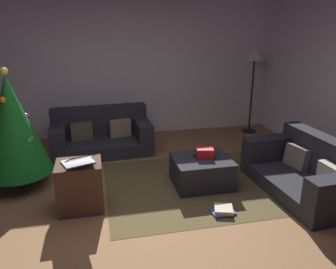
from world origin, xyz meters
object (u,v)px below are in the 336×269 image
object	(u,v)px
couch_left	(101,135)
gift_box	(205,153)
christmas_tree	(12,126)
corner_lamp	(254,60)
laptop	(80,161)
book_stack	(223,210)
couch_right	(309,172)
ottoman	(202,172)
tv_remote	(198,157)
side_table	(80,186)

from	to	relation	value
couch_left	gift_box	world-z (taller)	couch_left
christmas_tree	corner_lamp	bearing A→B (deg)	20.85
laptop	corner_lamp	world-z (taller)	corner_lamp
laptop	book_stack	world-z (taller)	laptop
book_stack	corner_lamp	xyz separation A→B (m)	(1.65, 2.79, 1.40)
couch_left	christmas_tree	distance (m)	1.69
couch_right	gift_box	bearing A→B (deg)	65.42
ottoman	corner_lamp	distance (m)	2.91
tv_remote	christmas_tree	distance (m)	2.46
side_table	tv_remote	bearing A→B (deg)	11.64
couch_left	book_stack	world-z (taller)	couch_left
couch_right	book_stack	bearing A→B (deg)	99.00
tv_remote	book_stack	xyz separation A→B (m)	(0.07, -0.80, -0.36)
ottoman	laptop	distance (m)	1.67
couch_right	book_stack	distance (m)	1.36
corner_lamp	gift_box	bearing A→B (deg)	-129.16
gift_box	ottoman	bearing A→B (deg)	-148.94
gift_box	laptop	size ratio (longest dim) A/B	0.43
couch_left	side_table	distance (m)	1.90
couch_right	laptop	distance (m)	2.93
gift_box	corner_lamp	distance (m)	2.77
tv_remote	gift_box	bearing A→B (deg)	-33.29
christmas_tree	corner_lamp	world-z (taller)	corner_lamp
book_stack	laptop	bearing A→B (deg)	165.37
corner_lamp	couch_left	bearing A→B (deg)	-171.75
couch_left	tv_remote	xyz separation A→B (m)	(1.25, -1.56, 0.11)
couch_left	corner_lamp	distance (m)	3.22
couch_left	side_table	world-z (taller)	couch_left
couch_left	christmas_tree	xyz separation A→B (m)	(-1.12, -1.13, 0.59)
tv_remote	side_table	bearing A→B (deg)	169.27
tv_remote	book_stack	distance (m)	0.88
tv_remote	book_stack	bearing A→B (deg)	-107.30
couch_left	side_table	bearing A→B (deg)	78.10
side_table	ottoman	bearing A→B (deg)	9.81
laptop	gift_box	bearing A→B (deg)	12.78
ottoman	side_table	xyz separation A→B (m)	(-1.60, -0.28, 0.10)
side_table	laptop	size ratio (longest dim) A/B	1.14
gift_box	tv_remote	xyz separation A→B (m)	(-0.09, 0.02, -0.06)
christmas_tree	laptop	world-z (taller)	christmas_tree
ottoman	corner_lamp	world-z (taller)	corner_lamp
couch_left	laptop	size ratio (longest dim) A/B	3.25
christmas_tree	tv_remote	bearing A→B (deg)	-10.26
laptop	side_table	bearing A→B (deg)	110.55
side_table	corner_lamp	size ratio (longest dim) A/B	0.35
gift_box	tv_remote	distance (m)	0.11
ottoman	book_stack	world-z (taller)	ottoman
laptop	book_stack	bearing A→B (deg)	-14.63
laptop	corner_lamp	bearing A→B (deg)	36.13
gift_box	corner_lamp	bearing A→B (deg)	50.84
couch_left	laptop	world-z (taller)	laptop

